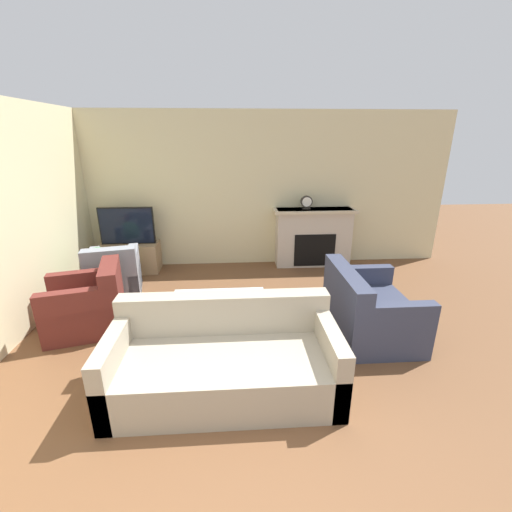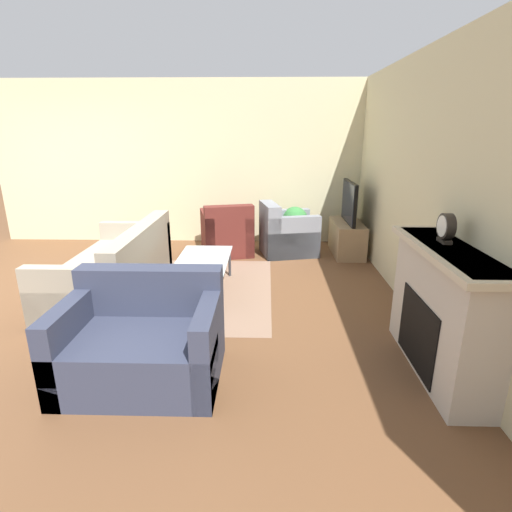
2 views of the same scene
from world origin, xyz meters
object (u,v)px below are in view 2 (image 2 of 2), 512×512
object	(u,v)px
couch_sectional	(116,270)
mantel_clock	(446,228)
couch_loveseat	(143,343)
armchair_accent	(286,235)
coffee_table	(203,262)
potted_plant	(295,223)
tv	(349,202)
armchair_by_window	(227,235)

from	to	relation	value
couch_sectional	mantel_clock	world-z (taller)	mantel_clock
couch_loveseat	armchair_accent	world-z (taller)	same
coffee_table	mantel_clock	xyz separation A→B (m)	(1.49, 2.17, 0.79)
armchair_accent	potted_plant	size ratio (longest dim) A/B	1.34
tv	coffee_table	xyz separation A→B (m)	(1.61, -2.04, -0.45)
armchair_by_window	potted_plant	distance (m)	1.13
mantel_clock	armchair_accent	bearing A→B (deg)	-160.55
tv	potted_plant	bearing A→B (deg)	-105.18
coffee_table	armchair_by_window	bearing A→B (deg)	175.40
armchair_by_window	coffee_table	size ratio (longest dim) A/B	0.90
tv	mantel_clock	world-z (taller)	mantel_clock
couch_sectional	mantel_clock	xyz separation A→B (m)	(1.40, 3.21, 0.89)
couch_sectional	coffee_table	distance (m)	1.05
mantel_clock	couch_loveseat	bearing A→B (deg)	-82.87
tv	mantel_clock	distance (m)	3.13
couch_sectional	coffee_table	size ratio (longest dim) A/B	1.82
coffee_table	armchair_accent	bearing A→B (deg)	145.69
armchair_by_window	potted_plant	world-z (taller)	armchair_by_window
armchair_accent	potted_plant	distance (m)	0.32
couch_sectional	couch_loveseat	bearing A→B (deg)	26.35
couch_loveseat	mantel_clock	distance (m)	2.54
couch_sectional	armchair_by_window	xyz separation A→B (m)	(-1.69, 1.17, 0.01)
couch_sectional	armchair_by_window	distance (m)	2.05
coffee_table	mantel_clock	bearing A→B (deg)	55.42
couch_sectional	armchair_accent	xyz separation A→B (m)	(-1.67, 2.12, 0.02)
tv	armchair_accent	bearing A→B (deg)	-88.34
potted_plant	couch_sectional	bearing A→B (deg)	-49.73
tv	potted_plant	size ratio (longest dim) A/B	1.28
armchair_accent	coffee_table	bearing A→B (deg)	133.44
couch_sectional	coffee_table	bearing A→B (deg)	94.87
couch_sectional	mantel_clock	distance (m)	3.61
couch_loveseat	mantel_clock	world-z (taller)	mantel_clock
couch_sectional	potted_plant	size ratio (longest dim) A/B	2.90
mantel_clock	coffee_table	bearing A→B (deg)	-124.58
coffee_table	potted_plant	size ratio (longest dim) A/B	1.59
armchair_by_window	armchair_accent	xyz separation A→B (m)	(0.01, 0.95, 0.00)
coffee_table	mantel_clock	world-z (taller)	mantel_clock
armchair_accent	mantel_clock	xyz separation A→B (m)	(3.08, 1.09, 0.87)
coffee_table	mantel_clock	size ratio (longest dim) A/B	4.85
couch_sectional	armchair_accent	world-z (taller)	same
armchair_by_window	mantel_clock	xyz separation A→B (m)	(3.09, 2.04, 0.87)
mantel_clock	potted_plant	bearing A→B (deg)	-164.19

